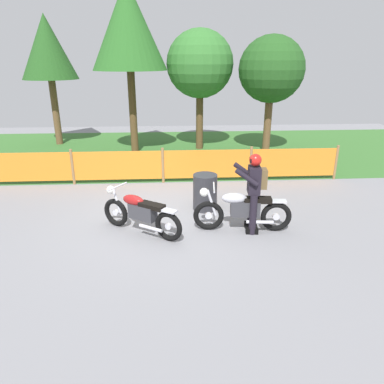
{
  "coord_description": "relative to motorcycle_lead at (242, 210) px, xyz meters",
  "views": [
    {
      "loc": [
        0.22,
        -7.61,
        3.49
      ],
      "look_at": [
        0.65,
        -0.71,
        0.9
      ],
      "focal_mm": 33.61,
      "sensor_mm": 36.0,
      "label": 1
    }
  ],
  "objects": [
    {
      "name": "ground",
      "position": [
        -1.71,
        0.72,
        -0.49
      ],
      "size": [
        24.0,
        24.0,
        0.02
      ],
      "primitive_type": "cube",
      "color": "gray"
    },
    {
      "name": "grass_verge",
      "position": [
        -1.71,
        7.13,
        -0.47
      ],
      "size": [
        24.0,
        7.71,
        0.01
      ],
      "primitive_type": "cube",
      "color": "#386B2D",
      "rests_on": "ground"
    },
    {
      "name": "barrier_fence",
      "position": [
        -1.71,
        3.27,
        0.06
      ],
      "size": [
        10.51,
        0.08,
        1.05
      ],
      "color": "olive",
      "rests_on": "ground"
    },
    {
      "name": "tree_leftmost",
      "position": [
        -6.23,
        8.65,
        3.36
      ],
      "size": [
        2.19,
        2.19,
        5.1
      ],
      "color": "brown",
      "rests_on": "ground"
    },
    {
      "name": "tree_near_left",
      "position": [
        -2.86,
        6.99,
        4.04
      ],
      "size": [
        2.68,
        2.68,
        6.04
      ],
      "color": "brown",
      "rests_on": "ground"
    },
    {
      "name": "tree_near_right",
      "position": [
        -0.29,
        7.45,
        2.77
      ],
      "size": [
        2.53,
        2.53,
        4.54
      ],
      "color": "brown",
      "rests_on": "ground"
    },
    {
      "name": "tree_rightmost",
      "position": [
        2.24,
        6.61,
        2.59
      ],
      "size": [
        2.39,
        2.39,
        4.29
      ],
      "color": "brown",
      "rests_on": "ground"
    },
    {
      "name": "motorcycle_lead",
      "position": [
        0.0,
        0.0,
        0.0
      ],
      "size": [
        2.09,
        0.61,
        0.99
      ],
      "rotation": [
        0.0,
        0.0,
        3.04
      ],
      "color": "black",
      "rests_on": "ground"
    },
    {
      "name": "motorcycle_trailing",
      "position": [
        -2.14,
        0.01,
        -0.02
      ],
      "size": [
        1.74,
        1.2,
        0.95
      ],
      "rotation": [
        0.0,
        0.0,
        2.55
      ],
      "color": "black",
      "rests_on": "ground"
    },
    {
      "name": "rider_lead",
      "position": [
        0.23,
        -0.02,
        0.47
      ],
      "size": [
        0.71,
        0.59,
        1.69
      ],
      "rotation": [
        0.0,
        0.0,
        3.04
      ],
      "color": "black",
      "rests_on": "ground"
    },
    {
      "name": "oil_drum",
      "position": [
        -0.67,
        1.2,
        -0.04
      ],
      "size": [
        0.58,
        0.58,
        0.88
      ],
      "primitive_type": "cylinder",
      "color": "#2D2D33",
      "rests_on": "ground"
    }
  ]
}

